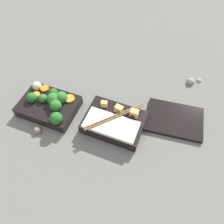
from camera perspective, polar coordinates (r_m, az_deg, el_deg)
name	(u,v)px	position (r m, az deg, el deg)	size (l,w,h in m)	color
ground_plane	(82,122)	(0.74, -7.73, -2.60)	(3.00, 3.00, 0.00)	slate
bento_tray_vegetable	(50,104)	(0.77, -15.98, 1.90)	(0.19, 0.14, 0.07)	black
bento_tray_rice	(114,122)	(0.70, 0.57, -2.68)	(0.19, 0.16, 0.06)	black
bento_lid	(174,119)	(0.76, 15.97, -1.88)	(0.19, 0.13, 0.01)	black
pebble_0	(190,82)	(0.88, 19.80, 7.47)	(0.03, 0.03, 0.03)	gray
pebble_1	(199,80)	(0.90, 21.80, 7.73)	(0.02, 0.02, 0.02)	gray
pebble_2	(38,130)	(0.74, -18.87, -4.57)	(0.03, 0.03, 0.03)	#7A6B5B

